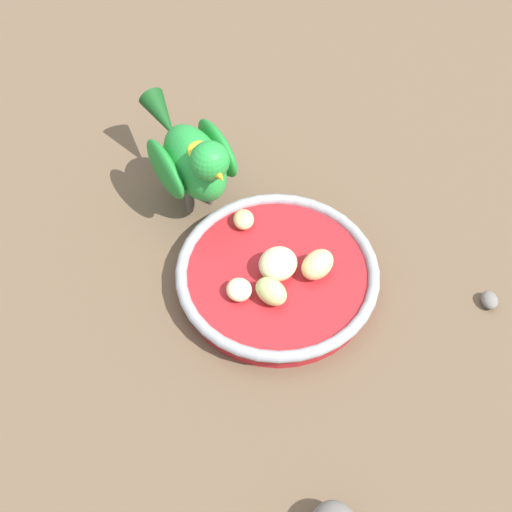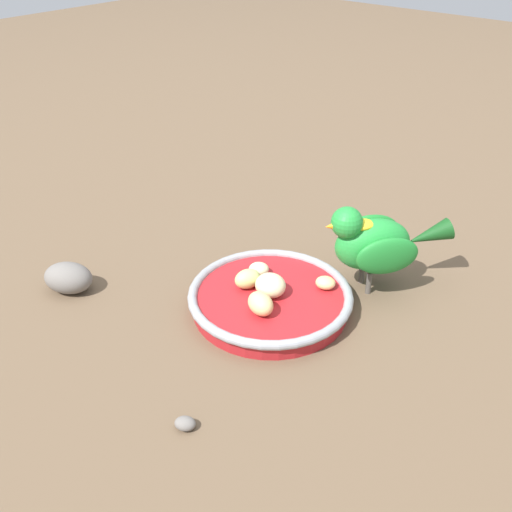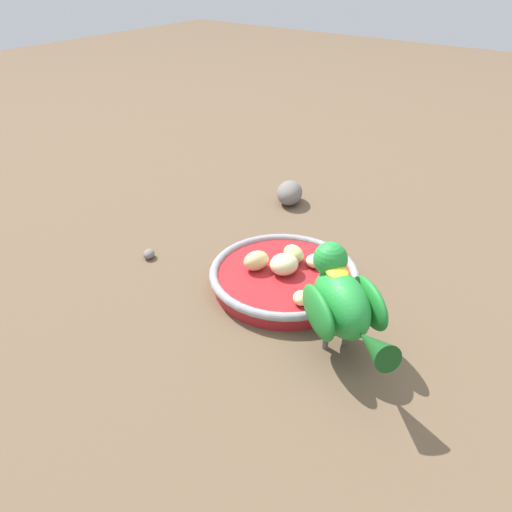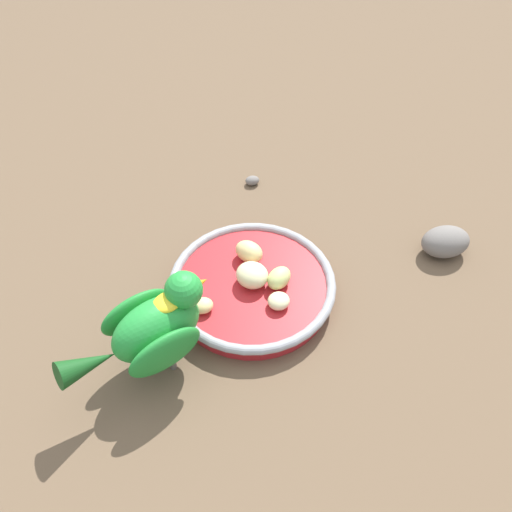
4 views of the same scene
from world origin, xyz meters
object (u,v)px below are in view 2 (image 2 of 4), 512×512
apple_piece_3 (248,279)px  apple_piece_4 (325,283)px  parrot (375,241)px  rock_large (68,278)px  feeding_bowl (270,299)px  apple_piece_1 (261,304)px  apple_piece_0 (270,285)px  apple_piece_2 (259,269)px  pebble_0 (185,424)px

apple_piece_3 → apple_piece_4: apple_piece_3 is taller
parrot → rock_large: (-0.26, 0.29, -0.05)m
feeding_bowl → parrot: (0.12, -0.07, 0.05)m
apple_piece_1 → rock_large: bearing=113.5°
apple_piece_0 → apple_piece_2: apple_piece_0 is taller
apple_piece_0 → apple_piece_1: (-0.04, -0.01, -0.00)m
parrot → feeding_bowl: bearing=7.8°
apple_piece_0 → apple_piece_2: (0.03, 0.04, -0.01)m
feeding_bowl → apple_piece_3: 0.04m
apple_piece_1 → rock_large: apple_piece_1 is taller
apple_piece_2 → feeding_bowl: bearing=-122.8°
apple_piece_3 → apple_piece_4: size_ratio=1.36×
apple_piece_1 → apple_piece_2: apple_piece_1 is taller
rock_large → parrot: bearing=-48.1°
apple_piece_0 → apple_piece_3: bearing=100.4°
apple_piece_0 → apple_piece_4: (0.06, -0.04, -0.01)m
apple_piece_2 → parrot: (0.10, -0.11, 0.04)m
apple_piece_3 → parrot: bearing=-38.0°
apple_piece_3 → rock_large: 0.23m
apple_piece_1 → apple_piece_0: bearing=22.2°
apple_piece_0 → apple_piece_2: size_ratio=1.52×
pebble_0 → apple_piece_4: bearing=3.8°
feeding_bowl → apple_piece_4: (0.06, -0.04, 0.01)m
apple_piece_3 → parrot: parrot is taller
apple_piece_0 → parrot: 0.15m
apple_piece_1 → apple_piece_3: apple_piece_1 is taller
parrot → apple_piece_0: bearing=7.9°
rock_large → pebble_0: 0.29m
rock_large → apple_piece_2: bearing=-48.1°
feeding_bowl → apple_piece_1: 0.04m
apple_piece_2 → apple_piece_3: apple_piece_3 is taller
apple_piece_4 → apple_piece_2: bearing=109.9°
feeding_bowl → apple_piece_0: size_ratio=5.13×
apple_piece_4 → parrot: (0.07, -0.03, 0.04)m
apple_piece_1 → pebble_0: size_ratio=1.77×
apple_piece_0 → apple_piece_2: 0.05m
rock_large → apple_piece_0: bearing=-58.0°
apple_piece_0 → pebble_0: (-0.20, -0.06, -0.03)m
apple_piece_1 → apple_piece_4: size_ratio=1.49×
apple_piece_2 → apple_piece_4: bearing=-70.1°
rock_large → pebble_0: bearing=-102.7°
feeding_bowl → pebble_0: bearing=-163.4°
apple_piece_0 → feeding_bowl: bearing=12.4°
apple_piece_4 → pebble_0: (-0.26, -0.02, -0.02)m
feeding_bowl → pebble_0: size_ratio=9.69×
feeding_bowl → parrot: bearing=-29.3°
apple_piece_2 → apple_piece_0: bearing=-122.9°
apple_piece_2 → pebble_0: apple_piece_2 is taller
apple_piece_1 → rock_large: 0.26m
apple_piece_1 → apple_piece_4: (0.09, -0.03, -0.01)m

